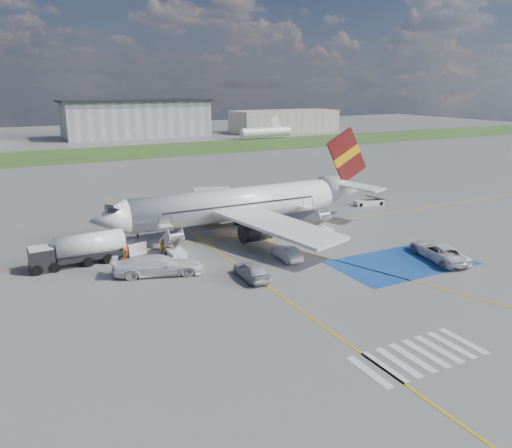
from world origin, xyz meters
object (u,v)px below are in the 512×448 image
object	(u,v)px
belt_loader	(369,203)
car_silver_b	(287,253)
gpu_cart	(136,249)
car_silver_a	(252,270)
airliner	(246,203)
van_white_a	(439,248)
fuel_tanker	(79,252)
van_white_b	(158,262)

from	to	relation	value
belt_loader	car_silver_b	xyz separation A→B (m)	(-23.41, -15.00, 0.35)
belt_loader	gpu_cart	bearing A→B (deg)	-159.35
belt_loader	car_silver_a	world-z (taller)	car_silver_a
airliner	belt_loader	xyz separation A→B (m)	(22.13, 3.24, -3.03)
airliner	car_silver_a	xyz separation A→B (m)	(-6.89, -14.76, -2.56)
gpu_cart	van_white_a	size ratio (longest dim) A/B	0.35
fuel_tanker	car_silver_b	xyz separation A→B (m)	(19.03, -8.39, -0.58)
car_silver_b	van_white_b	xyz separation A→B (m)	(-12.89, 2.04, 0.52)
fuel_tanker	car_silver_a	distance (m)	17.61
van_white_b	van_white_a	bearing A→B (deg)	-90.82
car_silver_a	van_white_a	distance (m)	19.91
airliner	car_silver_b	bearing A→B (deg)	-96.21
fuel_tanker	car_silver_a	size ratio (longest dim) A/B	1.87
airliner	car_silver_a	world-z (taller)	airliner
fuel_tanker	belt_loader	size ratio (longest dim) A/B	1.82
airliner	car_silver_b	distance (m)	12.12
car_silver_b	van_white_b	size ratio (longest dim) A/B	0.69
gpu_cart	van_white_b	xyz separation A→B (m)	(0.45, -6.47, 0.51)
airliner	gpu_cart	bearing A→B (deg)	-167.47
car_silver_b	van_white_b	world-z (taller)	van_white_b
airliner	van_white_b	bearing A→B (deg)	-145.57
van_white_b	fuel_tanker	bearing A→B (deg)	61.95
airliner	car_silver_b	size ratio (longest dim) A/B	8.49
airliner	van_white_b	distance (m)	17.32
belt_loader	airliner	bearing A→B (deg)	-161.03
fuel_tanker	gpu_cart	xyz separation A→B (m)	(5.69, 0.11, -0.57)
gpu_cart	car_silver_a	world-z (taller)	car_silver_a
car_silver_b	car_silver_a	bearing A→B (deg)	30.10
airliner	fuel_tanker	world-z (taller)	airliner
belt_loader	van_white_b	world-z (taller)	van_white_b
car_silver_b	van_white_a	size ratio (longest dim) A/B	0.73
fuel_tanker	van_white_b	bearing A→B (deg)	-48.39
gpu_cart	car_silver_a	xyz separation A→B (m)	(7.73, -11.51, 0.11)
airliner	van_white_b	size ratio (longest dim) A/B	5.84
car_silver_a	van_white_b	size ratio (longest dim) A/B	0.77
car_silver_b	belt_loader	bearing A→B (deg)	-145.43
fuel_tanker	van_white_b	size ratio (longest dim) A/B	1.44
car_silver_a	van_white_a	size ratio (longest dim) A/B	0.81
gpu_cart	fuel_tanker	bearing A→B (deg)	171.35
gpu_cart	belt_loader	bearing A→B (deg)	0.21
fuel_tanker	car_silver_b	bearing A→B (deg)	-26.20
fuel_tanker	van_white_a	bearing A→B (deg)	-27.54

